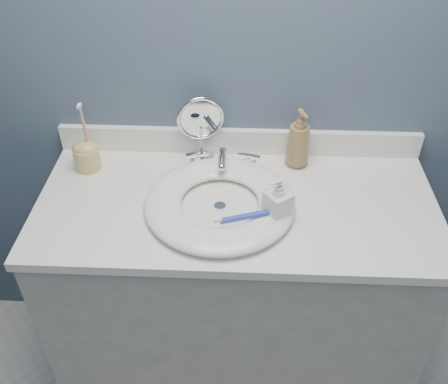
# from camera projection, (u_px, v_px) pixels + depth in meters

# --- Properties ---
(back_wall) EXTENTS (2.20, 0.02, 2.40)m
(back_wall) POSITION_uv_depth(u_px,v_px,m) (241.00, 64.00, 1.53)
(back_wall) COLOR #435A65
(back_wall) RESTS_ON ground
(vanity_cabinet) EXTENTS (1.20, 0.55, 0.85)m
(vanity_cabinet) POSITION_uv_depth(u_px,v_px,m) (235.00, 297.00, 1.81)
(vanity_cabinet) COLOR #B6B1A6
(vanity_cabinet) RESTS_ON ground
(countertop) EXTENTS (1.22, 0.57, 0.03)m
(countertop) POSITION_uv_depth(u_px,v_px,m) (237.00, 205.00, 1.53)
(countertop) COLOR white
(countertop) RESTS_ON vanity_cabinet
(backsplash) EXTENTS (1.22, 0.02, 0.09)m
(backsplash) POSITION_uv_depth(u_px,v_px,m) (239.00, 141.00, 1.69)
(backsplash) COLOR white
(backsplash) RESTS_ON countertop
(basin) EXTENTS (0.45, 0.45, 0.04)m
(basin) POSITION_uv_depth(u_px,v_px,m) (220.00, 203.00, 1.48)
(basin) COLOR white
(basin) RESTS_ON countertop
(drain) EXTENTS (0.04, 0.04, 0.01)m
(drain) POSITION_uv_depth(u_px,v_px,m) (220.00, 206.00, 1.49)
(drain) COLOR silver
(drain) RESTS_ON countertop
(faucet) EXTENTS (0.25, 0.13, 0.07)m
(faucet) POSITION_uv_depth(u_px,v_px,m) (223.00, 162.00, 1.63)
(faucet) COLOR silver
(faucet) RESTS_ON countertop
(makeup_mirror) EXTENTS (0.15, 0.09, 0.23)m
(makeup_mirror) POSITION_uv_depth(u_px,v_px,m) (201.00, 125.00, 1.62)
(makeup_mirror) COLOR silver
(makeup_mirror) RESTS_ON countertop
(soap_bottle_amber) EXTENTS (0.10, 0.10, 0.20)m
(soap_bottle_amber) POSITION_uv_depth(u_px,v_px,m) (299.00, 139.00, 1.60)
(soap_bottle_amber) COLOR olive
(soap_bottle_amber) RESTS_ON countertop
(soap_bottle_clear) EXTENTS (0.10, 0.09, 0.15)m
(soap_bottle_clear) POSITION_uv_depth(u_px,v_px,m) (278.00, 200.00, 1.41)
(soap_bottle_clear) COLOR silver
(soap_bottle_clear) RESTS_ON countertop
(toothbrush_holder) EXTENTS (0.08, 0.08, 0.24)m
(toothbrush_holder) POSITION_uv_depth(u_px,v_px,m) (86.00, 154.00, 1.62)
(toothbrush_holder) COLOR tan
(toothbrush_holder) RESTS_ON countertop
(toothbrush_lying) EXTENTS (0.17, 0.07, 0.02)m
(toothbrush_lying) POSITION_uv_depth(u_px,v_px,m) (244.00, 217.00, 1.40)
(toothbrush_lying) COLOR #313FB1
(toothbrush_lying) RESTS_ON basin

